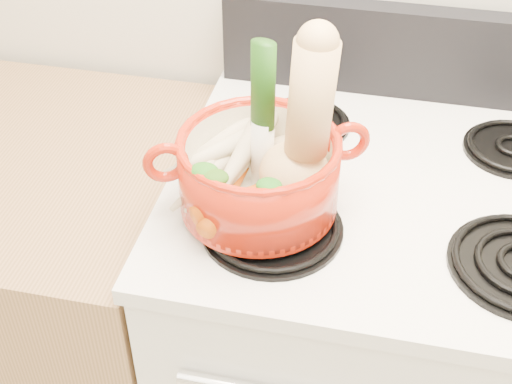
% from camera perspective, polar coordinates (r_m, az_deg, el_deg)
% --- Properties ---
extents(stove_body, '(0.76, 0.65, 0.92)m').
position_cam_1_polar(stove_body, '(1.58, 9.17, -13.33)').
color(stove_body, white).
rests_on(stove_body, floor).
extents(cooktop, '(0.78, 0.67, 0.03)m').
position_cam_1_polar(cooktop, '(1.24, 11.39, 0.06)').
color(cooktop, silver).
rests_on(cooktop, stove_body).
extents(control_backsplash, '(0.76, 0.05, 0.18)m').
position_cam_1_polar(control_backsplash, '(1.44, 12.69, 10.78)').
color(control_backsplash, black).
rests_on(control_backsplash, cooktop).
extents(burner_front_left, '(0.22, 0.22, 0.02)m').
position_cam_1_polar(burner_front_left, '(1.12, 1.30, -2.75)').
color(burner_front_left, black).
rests_on(burner_front_left, cooktop).
extents(burner_back_left, '(0.17, 0.17, 0.02)m').
position_cam_1_polar(burner_back_left, '(1.35, 3.85, 5.65)').
color(burner_back_left, black).
rests_on(burner_back_left, cooktop).
extents(dutch_oven, '(0.33, 0.33, 0.12)m').
position_cam_1_polar(dutch_oven, '(1.10, 0.22, 1.50)').
color(dutch_oven, '#AA1D0A').
rests_on(dutch_oven, burner_front_left).
extents(pot_handle_left, '(0.07, 0.04, 0.07)m').
position_cam_1_polar(pot_handle_left, '(1.07, -7.24, 2.37)').
color(pot_handle_left, '#AA1D0A').
rests_on(pot_handle_left, dutch_oven).
extents(pot_handle_right, '(0.07, 0.04, 0.07)m').
position_cam_1_polar(pot_handle_right, '(1.11, 7.41, 4.06)').
color(pot_handle_right, '#AA1D0A').
rests_on(pot_handle_right, dutch_oven).
extents(squash, '(0.14, 0.13, 0.28)m').
position_cam_1_polar(squash, '(1.03, 4.42, 5.26)').
color(squash, '#E0AF73').
rests_on(squash, dutch_oven).
extents(leek, '(0.05, 0.05, 0.26)m').
position_cam_1_polar(leek, '(1.07, 0.54, 6.21)').
color(leek, white).
rests_on(leek, dutch_oven).
extents(ginger, '(0.09, 0.08, 0.04)m').
position_cam_1_polar(ginger, '(1.18, 2.82, 3.34)').
color(ginger, tan).
rests_on(ginger, dutch_oven).
extents(parsnip_0, '(0.15, 0.25, 0.07)m').
position_cam_1_polar(parsnip_0, '(1.15, -2.71, 2.49)').
color(parsnip_0, beige).
rests_on(parsnip_0, dutch_oven).
extents(parsnip_1, '(0.06, 0.22, 0.06)m').
position_cam_1_polar(parsnip_1, '(1.14, -3.67, 2.50)').
color(parsnip_1, beige).
rests_on(parsnip_1, dutch_oven).
extents(parsnip_2, '(0.08, 0.22, 0.07)m').
position_cam_1_polar(parsnip_2, '(1.14, -0.65, 3.36)').
color(parsnip_2, beige).
rests_on(parsnip_2, dutch_oven).
extents(parsnip_3, '(0.17, 0.15, 0.06)m').
position_cam_1_polar(parsnip_3, '(1.14, -4.01, 3.01)').
color(parsnip_3, beige).
rests_on(parsnip_3, dutch_oven).
extents(parsnip_4, '(0.16, 0.18, 0.06)m').
position_cam_1_polar(parsnip_4, '(1.17, -2.39, 4.56)').
color(parsnip_4, beige).
rests_on(parsnip_4, dutch_oven).
extents(parsnip_5, '(0.09, 0.25, 0.07)m').
position_cam_1_polar(parsnip_5, '(1.10, -1.39, 2.68)').
color(parsnip_5, beige).
rests_on(parsnip_5, dutch_oven).
extents(carrot_0, '(0.06, 0.16, 0.04)m').
position_cam_1_polar(carrot_0, '(1.09, -2.33, -0.62)').
color(carrot_0, '#CD510A').
rests_on(carrot_0, dutch_oven).
extents(carrot_1, '(0.13, 0.13, 0.05)m').
position_cam_1_polar(carrot_1, '(1.07, -1.46, -0.56)').
color(carrot_1, '#C9550A').
rests_on(carrot_1, dutch_oven).
extents(carrot_2, '(0.07, 0.16, 0.04)m').
position_cam_1_polar(carrot_2, '(1.08, 0.91, -0.10)').
color(carrot_2, '#B93409').
rests_on(carrot_2, dutch_oven).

